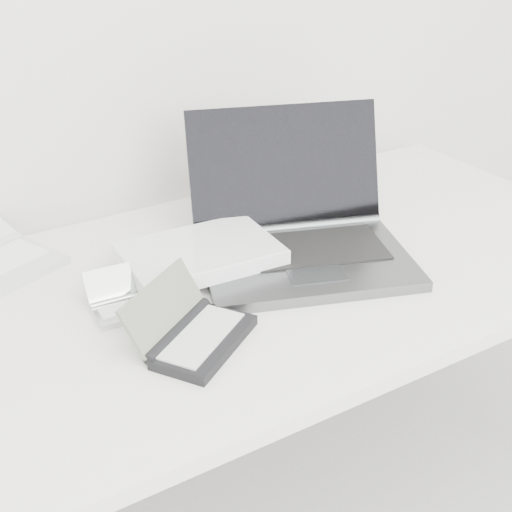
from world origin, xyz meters
TOP-DOWN VIEW (x-y plane):
  - desk at (0.00, 1.55)m, footprint 1.60×0.80m
  - laptop_large at (0.04, 1.58)m, footprint 0.62×0.50m
  - pda_silver at (-0.30, 1.55)m, footprint 0.10×0.12m
  - palmtop_charcoal at (-0.22, 1.40)m, footprint 0.25×0.24m

SIDE VIEW (x-z plane):
  - desk at x=0.00m, z-range 0.32..1.05m
  - pda_silver at x=-0.30m, z-range 0.71..0.78m
  - palmtop_charcoal at x=-0.22m, z-range 0.70..0.80m
  - laptop_large at x=0.04m, z-range 0.64..0.91m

